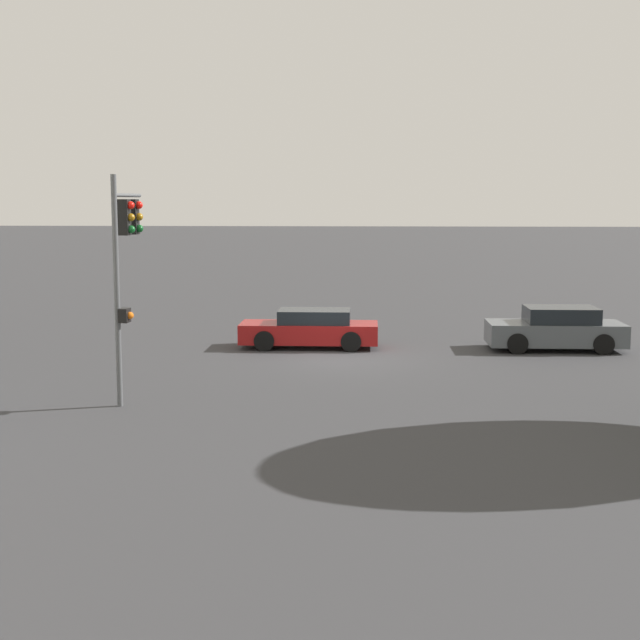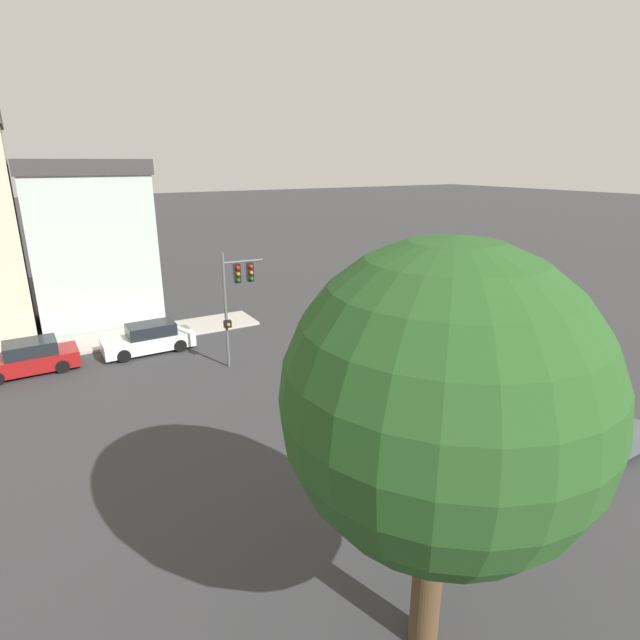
# 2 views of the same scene
# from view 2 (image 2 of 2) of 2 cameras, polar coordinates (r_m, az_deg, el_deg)

# --- Properties ---
(ground_plane) EXTENTS (300.00, 300.00, 0.00)m
(ground_plane) POSITION_cam_2_polar(r_m,az_deg,el_deg) (24.54, 9.75, -6.07)
(ground_plane) COLOR #333335
(street_tree) EXTENTS (5.90, 5.90, 8.66)m
(street_tree) POSITION_cam_2_polar(r_m,az_deg,el_deg) (9.35, 13.77, -8.91)
(street_tree) COLOR #4C3823
(street_tree) RESTS_ON ground_plane
(traffic_signal) EXTENTS (0.53, 2.15, 5.73)m
(traffic_signal) POSITION_cam_2_polar(r_m,az_deg,el_deg) (24.29, -9.48, 3.57)
(traffic_signal) COLOR #515456
(traffic_signal) RESTS_ON ground_plane
(crossing_car_0) EXTENTS (4.61, 2.07, 1.49)m
(crossing_car_0) POSITION_cam_2_polar(r_m,az_deg,el_deg) (21.45, 27.50, -9.50)
(crossing_car_0) COLOR #4C5156
(crossing_car_0) RESTS_ON ground_plane
(crossing_car_1) EXTENTS (4.79, 1.88, 1.34)m
(crossing_car_1) POSITION_cam_2_polar(r_m,az_deg,el_deg) (26.35, 12.02, -2.99)
(crossing_car_1) COLOR maroon
(crossing_car_1) RESTS_ON ground_plane
(parked_car_0) EXTENTS (1.89, 4.67, 1.56)m
(parked_car_0) POSITION_cam_2_polar(r_m,az_deg,el_deg) (28.15, -18.93, -2.05)
(parked_car_0) COLOR silver
(parked_car_0) RESTS_ON ground_plane
(parked_car_1) EXTENTS (2.09, 4.44, 1.56)m
(parked_car_1) POSITION_cam_2_polar(r_m,az_deg,el_deg) (27.88, -30.31, -3.79)
(parked_car_1) COLOR maroon
(parked_car_1) RESTS_ON ground_plane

